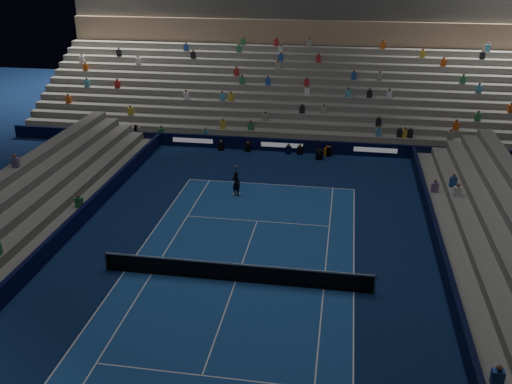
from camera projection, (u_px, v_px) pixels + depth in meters
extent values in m
plane|color=#0B1C44|center=(236.00, 282.00, 26.43)|extent=(90.00, 90.00, 0.00)
cube|color=navy|center=(236.00, 281.00, 26.43)|extent=(10.97, 23.77, 0.01)
cube|color=black|center=(282.00, 145.00, 42.96)|extent=(44.00, 0.25, 1.00)
cube|color=black|center=(451.00, 291.00, 24.81)|extent=(0.25, 37.00, 1.00)
cube|color=black|center=(42.00, 256.00, 27.65)|extent=(0.25, 37.00, 1.00)
cube|color=slate|center=(284.00, 144.00, 43.96)|extent=(44.00, 1.00, 0.50)
cube|color=slate|center=(285.00, 137.00, 44.76)|extent=(44.00, 1.00, 1.00)
cube|color=slate|center=(287.00, 130.00, 45.57)|extent=(44.00, 1.00, 1.50)
cube|color=slate|center=(288.00, 124.00, 46.37)|extent=(44.00, 1.00, 2.00)
cube|color=slate|center=(289.00, 118.00, 47.17)|extent=(44.00, 1.00, 2.50)
cube|color=slate|center=(291.00, 111.00, 47.98)|extent=(44.00, 1.00, 3.00)
cube|color=slate|center=(292.00, 106.00, 48.78)|extent=(44.00, 1.00, 3.50)
cube|color=slate|center=(293.00, 100.00, 49.58)|extent=(44.00, 1.00, 4.00)
cube|color=slate|center=(294.00, 94.00, 50.39)|extent=(44.00, 1.00, 4.50)
cube|color=slate|center=(295.00, 89.00, 51.19)|extent=(44.00, 1.00, 5.00)
cube|color=slate|center=(297.00, 84.00, 52.00)|extent=(44.00, 1.00, 5.50)
cube|color=slate|center=(298.00, 79.00, 52.80)|extent=(44.00, 1.00, 6.00)
cube|color=#997C5F|center=(300.00, 32.00, 52.15)|extent=(44.00, 0.60, 2.20)
cube|color=#444441|center=(302.00, 1.00, 52.37)|extent=(44.00, 2.40, 3.00)
cube|color=slate|center=(469.00, 297.00, 24.80)|extent=(1.00, 37.00, 0.50)
cube|color=slate|center=(494.00, 295.00, 24.55)|extent=(1.00, 37.00, 1.00)
cube|color=slate|center=(28.00, 259.00, 27.87)|extent=(1.00, 37.00, 0.50)
cube|color=slate|center=(8.00, 253.00, 27.91)|extent=(1.00, 37.00, 1.00)
cylinder|color=#B2B2B7|center=(105.00, 260.00, 27.15)|extent=(0.10, 0.10, 1.10)
cylinder|color=#B2B2B7|center=(375.00, 284.00, 25.27)|extent=(0.10, 0.10, 1.10)
cube|color=black|center=(235.00, 273.00, 26.25)|extent=(12.80, 0.03, 0.90)
cube|color=white|center=(235.00, 264.00, 26.05)|extent=(12.80, 0.04, 0.08)
imported|color=black|center=(236.00, 183.00, 35.26)|extent=(0.68, 0.58, 1.59)
cube|color=black|center=(319.00, 154.00, 41.54)|extent=(0.59, 0.68, 0.68)
cylinder|color=black|center=(319.00, 154.00, 41.01)|extent=(0.20, 0.37, 0.16)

